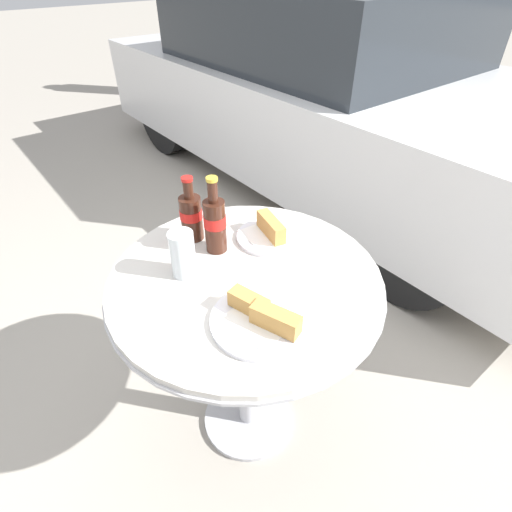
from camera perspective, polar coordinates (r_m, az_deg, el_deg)
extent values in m
plane|color=#A8A093|center=(1.70, -1.09, -22.17)|extent=(30.00, 30.00, 0.00)
cylinder|color=#B7B7BC|center=(1.69, -1.10, -22.00)|extent=(0.34, 0.34, 0.02)
cylinder|color=#B7B7BC|center=(1.39, -1.28, -14.47)|extent=(0.07, 0.07, 0.70)
cylinder|color=#B7B7BC|center=(1.14, -1.51, -3.73)|extent=(0.78, 0.78, 0.01)
cylinder|color=beige|center=(1.13, -1.53, -3.16)|extent=(0.77, 0.77, 0.02)
cylinder|color=#3D1E14|center=(1.18, -5.84, 4.22)|extent=(0.06, 0.06, 0.16)
cylinder|color=red|center=(1.17, -5.90, 5.03)|extent=(0.07, 0.07, 0.04)
cylinder|color=#3D1E14|center=(1.12, -6.21, 9.14)|extent=(0.03, 0.03, 0.07)
cylinder|color=gold|center=(1.10, -6.35, 10.87)|extent=(0.03, 0.03, 0.01)
cylinder|color=#3D1E14|center=(1.25, -9.20, 5.33)|extent=(0.07, 0.07, 0.14)
cylinder|color=red|center=(1.24, -9.28, 6.00)|extent=(0.07, 0.07, 0.03)
cylinder|color=#3D1E14|center=(1.20, -9.67, 9.37)|extent=(0.03, 0.03, 0.06)
cylinder|color=red|center=(1.18, -9.84, 10.79)|extent=(0.03, 0.03, 0.01)
cylinder|color=#C68923|center=(1.11, -10.33, -0.35)|extent=(0.06, 0.06, 0.11)
cylinder|color=silver|center=(1.10, -10.41, 0.26)|extent=(0.07, 0.07, 0.14)
cylinder|color=white|center=(1.26, 2.02, 2.79)|extent=(0.21, 0.21, 0.01)
cube|color=white|center=(1.26, 2.03, 3.05)|extent=(0.16, 0.16, 0.00)
cube|color=#C68E47|center=(1.24, 2.15, 4.20)|extent=(0.14, 0.07, 0.06)
cylinder|color=white|center=(0.99, 0.81, -9.14)|extent=(0.25, 0.25, 0.01)
cube|color=white|center=(0.98, 0.82, -8.86)|extent=(0.17, 0.17, 0.00)
cube|color=#C68E47|center=(0.99, -1.05, -6.65)|extent=(0.11, 0.07, 0.04)
cube|color=#C68E47|center=(0.95, 2.81, -9.03)|extent=(0.13, 0.08, 0.05)
cube|color=silver|center=(3.24, 11.06, 19.70)|extent=(3.96, 1.75, 0.64)
cube|color=#23282D|center=(3.25, 9.43, 30.00)|extent=(1.90, 1.54, 0.47)
cylinder|color=black|center=(2.10, 21.04, 2.25)|extent=(0.68, 0.21, 0.68)
cylinder|color=black|center=(4.64, 5.63, 23.36)|extent=(0.68, 0.21, 0.68)
cylinder|color=black|center=(3.78, -12.70, 19.37)|extent=(0.68, 0.21, 0.68)
cylinder|color=navy|center=(5.47, -7.84, 26.13)|extent=(0.16, 0.16, 0.82)
cylinder|color=navy|center=(5.28, -7.85, 25.74)|extent=(0.16, 0.16, 0.82)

